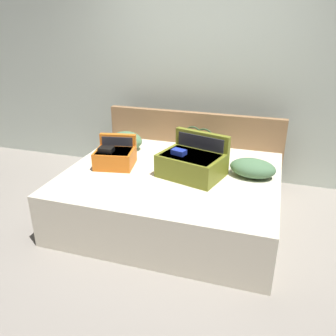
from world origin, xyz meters
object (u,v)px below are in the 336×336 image
at_px(hard_case_medium, 115,156).
at_px(pillow_near_headboard, 253,168).
at_px(bed, 172,195).
at_px(hard_case_large, 192,162).
at_px(pillow_center_head, 126,141).
at_px(duffel_bag, 199,143).

xyz_separation_m(hard_case_medium, pillow_near_headboard, (1.37, 0.15, -0.02)).
distance_m(bed, pillow_near_headboard, 0.85).
bearing_deg(pillow_near_headboard, hard_case_large, -164.92).
xyz_separation_m(hard_case_large, pillow_near_headboard, (0.56, 0.15, -0.05)).
bearing_deg(pillow_center_head, duffel_bag, 5.43).
xyz_separation_m(pillow_near_headboard, pillow_center_head, (-1.45, 0.33, 0.02)).
xyz_separation_m(hard_case_medium, pillow_center_head, (-0.08, 0.48, -0.00)).
distance_m(hard_case_medium, pillow_center_head, 0.49).
bearing_deg(pillow_near_headboard, hard_case_medium, -173.59).
relative_size(bed, duffel_bag, 4.12).
bearing_deg(pillow_near_headboard, duffel_bag, 146.85).
relative_size(hard_case_large, duffel_bag, 1.34).
bearing_deg(bed, hard_case_large, -2.77).
bearing_deg(pillow_near_headboard, pillow_center_head, 167.32).
distance_m(hard_case_large, hard_case_medium, 0.81).
bearing_deg(hard_case_medium, pillow_center_head, 89.51).
distance_m(bed, hard_case_large, 0.44).
bearing_deg(hard_case_large, hard_case_medium, -164.16).
bearing_deg(duffel_bag, bed, -104.63).
relative_size(pillow_near_headboard, pillow_center_head, 1.17).
bearing_deg(pillow_center_head, pillow_near_headboard, -12.68).
bearing_deg(hard_case_medium, duffel_bag, 26.49).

